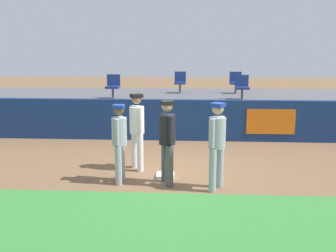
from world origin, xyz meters
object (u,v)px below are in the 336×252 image
(player_fielder_home, at_px, (137,126))
(seat_back_right, at_px, (236,81))
(seat_front_left, at_px, (113,85))
(first_base, at_px, (165,175))
(player_runner_visitor, at_px, (217,140))
(seat_back_center, at_px, (180,81))
(player_coach_visitor, at_px, (119,138))
(seat_front_right, at_px, (242,86))
(player_umpire, at_px, (167,137))

(player_fielder_home, bearing_deg, seat_back_right, 122.71)
(player_fielder_home, relative_size, seat_back_right, 2.21)
(seat_front_left, bearing_deg, player_fielder_home, -71.97)
(player_fielder_home, bearing_deg, first_base, 20.02)
(player_runner_visitor, bearing_deg, seat_back_center, -141.33)
(player_runner_visitor, xyz_separation_m, player_coach_visitor, (-2.08, 0.32, -0.06))
(seat_back_center, bearing_deg, seat_front_right, -39.17)
(seat_back_center, bearing_deg, player_runner_visitor, -82.57)
(first_base, bearing_deg, seat_front_left, 113.27)
(player_runner_visitor, bearing_deg, player_umpire, -72.78)
(player_umpire, height_order, seat_back_right, seat_back_right)
(player_fielder_home, relative_size, seat_back_center, 2.21)
(first_base, height_order, player_umpire, player_umpire)
(player_fielder_home, xyz_separation_m, seat_back_center, (0.84, 6.37, 0.55))
(player_runner_visitor, height_order, player_umpire, player_umpire)
(player_fielder_home, bearing_deg, player_coach_visitor, -46.54)
(player_fielder_home, distance_m, seat_back_right, 7.07)
(first_base, bearing_deg, player_umpire, -80.94)
(seat_front_left, bearing_deg, seat_front_right, -0.00)
(player_runner_visitor, xyz_separation_m, seat_front_left, (-3.32, 5.85, 0.56))
(player_fielder_home, bearing_deg, seat_back_center, 140.58)
(seat_front_left, relative_size, seat_back_right, 1.00)
(player_fielder_home, bearing_deg, seat_front_left, 166.09)
(first_base, relative_size, player_coach_visitor, 0.23)
(player_fielder_home, relative_size, seat_front_left, 2.21)
(seat_back_right, bearing_deg, seat_back_center, -180.00)
(seat_front_left, distance_m, seat_back_center, 2.94)
(first_base, xyz_separation_m, player_coach_visitor, (-0.97, -0.39, 0.96))
(player_fielder_home, height_order, seat_front_right, seat_front_right)
(player_umpire, bearing_deg, seat_back_right, 140.55)
(player_runner_visitor, bearing_deg, seat_back_right, -157.56)
(first_base, xyz_separation_m, player_fielder_home, (-0.72, 0.56, 1.03))
(player_coach_visitor, xyz_separation_m, player_umpire, (1.04, -0.06, 0.06))
(player_fielder_home, xyz_separation_m, seat_front_right, (3.05, 4.57, 0.55))
(first_base, distance_m, seat_back_right, 7.47)
(seat_back_center, bearing_deg, seat_back_right, 0.00)
(player_fielder_home, relative_size, player_runner_visitor, 1.01)
(player_runner_visitor, distance_m, seat_back_right, 7.76)
(first_base, distance_m, player_runner_visitor, 1.67)
(player_umpire, xyz_separation_m, seat_back_right, (2.23, 7.39, 0.56))
(seat_front_left, bearing_deg, seat_back_center, 37.75)
(seat_front_right, bearing_deg, seat_back_right, 90.86)
(player_umpire, distance_m, seat_front_right, 6.05)
(first_base, bearing_deg, player_fielder_home, 141.96)
(player_runner_visitor, bearing_deg, player_coach_visitor, -67.48)
(seat_front_left, distance_m, seat_back_right, 4.85)
(seat_front_left, height_order, seat_back_right, same)
(player_fielder_home, relative_size, player_coach_visitor, 1.07)
(player_coach_visitor, distance_m, seat_back_center, 7.43)
(seat_front_left, bearing_deg, seat_back_right, 21.77)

